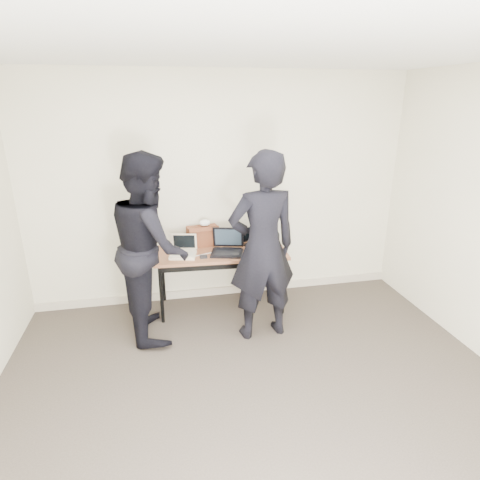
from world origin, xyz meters
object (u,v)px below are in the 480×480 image
object	(u,v)px
laptop_center	(227,247)
leather_satchel	(203,236)
laptop_right	(257,241)
person_typist	(262,248)
person_observer	(150,246)
desk	(221,256)
equipment_box	(269,237)
laptop_beige	(183,252)

from	to	relation	value
laptop_center	leather_satchel	xyz separation A→B (m)	(-0.25, 0.28, 0.07)
laptop_right	leather_satchel	xyz separation A→B (m)	(-0.64, 0.10, 0.08)
person_typist	leather_satchel	bearing A→B (deg)	-67.51
laptop_right	person_observer	bearing A→B (deg)	176.75
laptop_center	desk	bearing A→B (deg)	159.94
leather_satchel	laptop_right	bearing A→B (deg)	-18.36
laptop_right	person_typist	bearing A→B (deg)	-123.63
desk	person_observer	size ratio (longest dim) A/B	0.80
equipment_box	person_typist	size ratio (longest dim) A/B	0.12
laptop_beige	laptop_center	distance (m)	0.50
leather_satchel	person_typist	size ratio (longest dim) A/B	0.20
equipment_box	laptop_right	bearing A→B (deg)	-158.39
person_observer	laptop_beige	bearing A→B (deg)	-56.25
desk	laptop_beige	size ratio (longest dim) A/B	4.59
leather_satchel	laptop_center	bearing A→B (deg)	-57.16
laptop_beige	equipment_box	world-z (taller)	laptop_beige
equipment_box	person_observer	distance (m)	1.52
person_typist	person_observer	size ratio (longest dim) A/B	1.01
laptop_right	person_observer	size ratio (longest dim) A/B	0.20
desk	equipment_box	bearing A→B (deg)	20.12
laptop_beige	leather_satchel	distance (m)	0.38
laptop_center	laptop_right	size ratio (longest dim) A/B	1.10
leather_satchel	equipment_box	distance (m)	0.81
laptop_beige	laptop_center	world-z (taller)	laptop_center
laptop_center	laptop_right	bearing A→B (deg)	39.53
desk	laptop_right	bearing A→B (deg)	18.27
laptop_beige	person_typist	bearing A→B (deg)	-26.58
laptop_right	laptop_beige	bearing A→B (deg)	166.87
laptop_right	person_typist	distance (m)	0.81
person_observer	equipment_box	bearing A→B (deg)	-75.90
desk	leather_satchel	world-z (taller)	leather_satchel
laptop_center	leather_satchel	world-z (taller)	laptop_center
laptop_right	equipment_box	bearing A→B (deg)	-2.07
equipment_box	leather_satchel	bearing A→B (deg)	177.47
desk	leather_satchel	size ratio (longest dim) A/B	4.00
equipment_box	person_typist	bearing A→B (deg)	-110.20
desk	laptop_center	xyz separation A→B (m)	(0.07, -0.05, 0.12)
person_observer	person_typist	bearing A→B (deg)	-112.27
laptop_beige	equipment_box	bearing A→B (deg)	24.77
laptop_right	leather_satchel	distance (m)	0.65
person_typist	person_observer	bearing A→B (deg)	-23.02
laptop_center	laptop_beige	bearing A→B (deg)	-165.51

